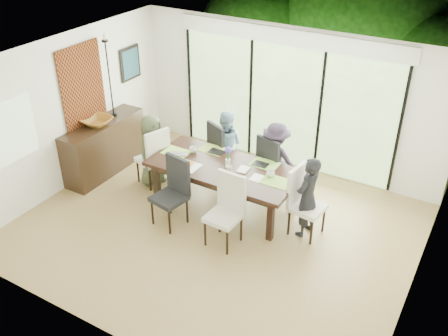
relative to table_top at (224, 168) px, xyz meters
The scene contains 62 objects.
floor 1.00m from the table_top, 70.45° to the right, with size 6.00×5.00×0.01m, color olive.
ceiling 2.06m from the table_top, 70.45° to the right, with size 6.00×5.00×0.01m, color white.
wall_back 2.00m from the table_top, 83.40° to the left, with size 6.00×0.02×2.70m, color white.
wall_front 3.19m from the table_top, 85.99° to the right, with size 6.00×0.02×2.70m, color white.
wall_left 2.92m from the table_top, 167.54° to the right, with size 0.02×5.00×2.70m, color beige.
wall_right 3.34m from the table_top, 10.81° to the right, with size 0.02×5.00×2.70m, color white.
glass_doors 1.92m from the table_top, 83.26° to the left, with size 4.20×0.02×2.30m, color #598C3F.
blinds_header 2.55m from the table_top, 83.23° to the left, with size 4.40×0.06×0.28m, color white.
mullion_a 2.67m from the table_top, 135.58° to the left, with size 0.05×0.04×2.30m, color black.
mullion_b 1.96m from the table_top, 104.63° to the left, with size 0.05×0.04×2.30m, color black.
mullion_c 2.11m from the table_top, 63.50° to the left, with size 0.05×0.04×2.30m, color black.
mullion_d 3.00m from the table_top, 38.48° to the left, with size 0.05×0.04×2.30m, color black.
side_window 3.38m from the table_top, 146.56° to the right, with size 0.02×0.90×1.00m, color #8CAD7F.
deck 2.90m from the table_top, 85.50° to the left, with size 6.00×1.80×0.10m, color brown.
rail_top 3.60m from the table_top, 86.50° to the left, with size 6.00×0.08×0.06m, color brown.
foliage_left 4.90m from the table_top, 109.03° to the left, with size 3.20×3.20×3.20m, color #14380F.
foliage_mid 5.32m from the table_top, 83.19° to the left, with size 4.00×4.00×4.00m, color #14380F.
foliage_right 5.03m from the table_top, 61.11° to the left, with size 2.80×2.80×2.80m, color #14380F.
foliage_far 5.96m from the table_top, 93.71° to the left, with size 3.60×3.60×3.60m, color #14380F.
table_top is the anchor object (origin of this frame).
table_apron 0.09m from the table_top, ahead, with size 2.29×0.94×0.10m, color black.
table_leg_fl 1.23m from the table_top, 158.29° to the right, with size 0.09×0.09×0.72m, color black.
table_leg_fr 1.23m from the table_top, 21.71° to the right, with size 0.09×0.09×0.72m, color black.
table_leg_bl 1.23m from the table_top, 158.29° to the left, with size 0.09×0.09×0.72m, color black.
table_leg_br 1.23m from the table_top, 21.71° to the left, with size 0.09×0.09×0.72m, color black.
chair_left_end 1.51m from the table_top, behind, with size 0.48×0.48×1.15m, color white, non-canonical shape.
chair_right_end 1.51m from the table_top, ahead, with size 0.48×0.48×1.15m, color white, non-canonical shape.
chair_far_left 0.98m from the table_top, 117.90° to the left, with size 0.48×0.48×1.15m, color black, non-canonical shape.
chair_far_right 1.03m from the table_top, 57.09° to the left, with size 0.48×0.48×1.15m, color black, non-canonical shape.
chair_near_left 1.02m from the table_top, 119.89° to the right, with size 0.48×0.48×1.15m, color black, non-canonical shape.
chair_near_right 1.02m from the table_top, 60.11° to the right, with size 0.48×0.48×1.15m, color beige, non-canonical shape.
person_left_end 1.48m from the table_top, behind, with size 0.63×0.39×1.34m, color #454E34.
person_right_end 1.48m from the table_top, ahead, with size 0.63×0.39×1.34m, color black.
person_far_left 0.95m from the table_top, 118.47° to the left, with size 0.63×0.39×1.34m, color #7FA3B8.
person_far_right 1.00m from the table_top, 56.47° to the left, with size 0.63×0.39×1.34m, color #271E2D.
placemat_left 0.95m from the table_top, behind, with size 0.46×0.33×0.01m, color #8EB942.
placemat_right 0.95m from the table_top, ahead, with size 0.46×0.33×0.01m, color #77A63B.
placemat_far_l 0.60m from the table_top, 138.37° to the left, with size 0.46×0.33×0.01m, color #A5C044.
placemat_far_r 0.68m from the table_top, 36.03° to the left, with size 0.46×0.33×0.01m, color #7CB13F.
placemat_paper 0.63m from the table_top, 151.39° to the right, with size 0.46×0.33×0.01m, color white.
tablet_far_l 0.50m from the table_top, 135.00° to the left, with size 0.27×0.19×0.01m, color black.
tablet_far_r 0.61m from the table_top, 34.99° to the left, with size 0.25×0.18×0.01m, color black.
papers 0.70m from the table_top, ahead, with size 0.31×0.23×0.00m, color white.
platter_base 0.63m from the table_top, 151.39° to the right, with size 0.27×0.27×0.03m, color white.
platter_snacks 0.63m from the table_top, 151.39° to the right, with size 0.21×0.21×0.01m, color orange.
vase 0.12m from the table_top, 45.00° to the left, with size 0.08×0.08×0.13m, color silver.
hyacinth_stems 0.23m from the table_top, 45.00° to the left, with size 0.04×0.04×0.17m, color #337226.
hyacinth_blooms 0.33m from the table_top, 45.00° to the left, with size 0.11×0.11×0.11m, color #5347B3.
laptop 0.86m from the table_top, behind, with size 0.34×0.22×0.03m, color silver.
cup_a 0.72m from the table_top, 167.91° to the left, with size 0.13×0.13×0.10m, color white.
cup_b 0.20m from the table_top, 33.69° to the right, with size 0.10×0.10×0.10m, color white.
cup_c 0.81m from the table_top, ahead, with size 0.13×0.13×0.10m, color white.
book 0.26m from the table_top, 11.31° to the left, with size 0.17×0.23×0.02m, color white.
sideboard 2.55m from the table_top, behind, with size 0.50×1.79×1.01m, color black.
bowl 2.57m from the table_top, behind, with size 0.53×0.53×0.13m, color brown.
candlestick_base 2.57m from the table_top, behind, with size 0.11×0.11×0.04m, color black.
candlestick_shaft 2.74m from the table_top, behind, with size 0.03×0.03×1.40m, color black.
candlestick_pan 3.06m from the table_top, behind, with size 0.11×0.11×0.03m, color black.
candle 3.09m from the table_top, behind, with size 0.04×0.04×0.11m, color silver.
tapestry 2.92m from the table_top, behind, with size 0.02×1.00×1.50m, color maroon.
art_frame 3.12m from the table_top, 158.51° to the left, with size 0.03×0.55×0.65m, color black.
art_canvas 3.10m from the table_top, 158.36° to the left, with size 0.01×0.45×0.55m, color #173E4B.
Camera 1 is at (3.35, -5.48, 4.91)m, focal length 40.00 mm.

